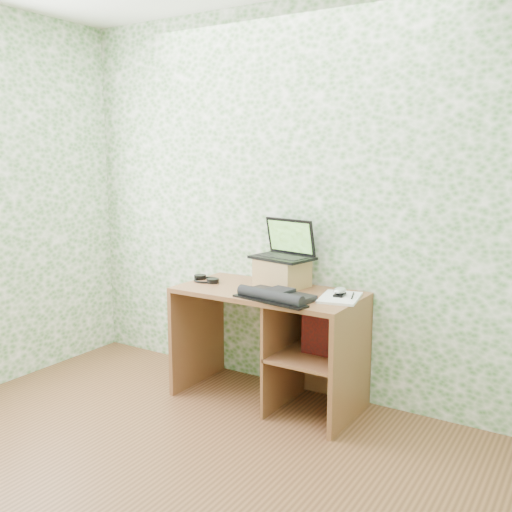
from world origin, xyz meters
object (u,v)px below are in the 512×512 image
Objects in this scene: laptop at (285,249)px; keyboard at (276,295)px; desk at (281,331)px; riser at (282,273)px; notepad at (340,298)px.

keyboard is (0.14, -0.37, -0.22)m from laptop.
riser is (-0.06, 0.12, 0.36)m from desk.
riser is 0.36m from keyboard.
desk is at bearing -58.72° from laptop.
riser is at bearing 116.87° from desk.
riser is at bearing 154.89° from notepad.
notepad is at bearing -6.98° from laptop.
desk is 2.78× the size of laptop.
notepad is (0.46, -0.15, -0.24)m from laptop.
laptop is at bearing 110.42° from desk.
laptop is at bearing 150.12° from notepad.
laptop reaches higher than keyboard.
keyboard is (0.08, -0.21, 0.29)m from desk.
notepad reaches higher than desk.
keyboard is at bearing -58.34° from laptop.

